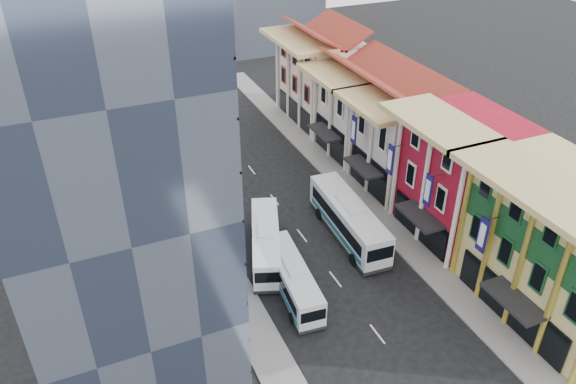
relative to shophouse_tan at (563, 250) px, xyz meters
name	(u,v)px	position (x,y,z in m)	size (l,w,h in m)	color
sidewalk_right	(378,215)	(-5.50, 17.00, -5.92)	(3.00, 90.00, 0.15)	slate
sidewalk_left	(218,257)	(-22.50, 17.00, -5.92)	(3.00, 90.00, 0.15)	slate
shophouse_tan	(563,250)	(0.00, 0.00, 0.00)	(8.00, 14.00, 12.00)	#CABC75
shophouse_red	(462,177)	(0.00, 12.00, 0.00)	(8.00, 10.00, 12.00)	maroon
shophouse_cream_near	(404,144)	(0.00, 21.50, -1.00)	(8.00, 9.00, 10.00)	beige
shophouse_cream_mid	(362,112)	(0.00, 30.50, -1.00)	(8.00, 9.00, 10.00)	beige
shophouse_cream_far	(323,79)	(0.00, 41.00, -0.50)	(8.00, 12.00, 11.00)	beige
office_tower	(97,141)	(-31.00, 14.00, 9.00)	(12.00, 26.00, 30.00)	#434E6A
office_block_far	(92,118)	(-30.00, 37.00, 1.00)	(10.00, 18.00, 14.00)	gray
bus_left_near	(292,278)	(-18.14, 9.93, -4.40)	(2.33, 9.97, 3.20)	silver
bus_left_far	(266,242)	(-18.39, 15.33, -4.30)	(2.49, 10.63, 3.41)	white
bus_right	(349,219)	(-9.99, 15.17, -3.99)	(2.93, 12.51, 4.01)	silver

